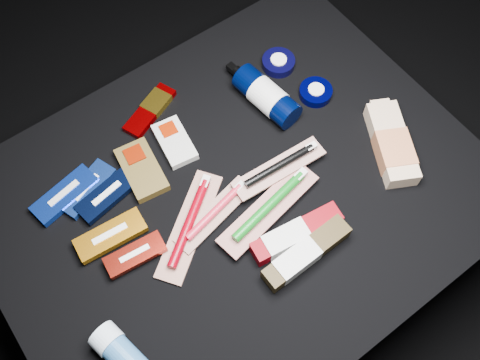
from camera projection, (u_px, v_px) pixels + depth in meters
ground at (238, 255)px, 1.44m from camera, size 3.00×3.00×0.00m
cloth_table at (237, 228)px, 1.26m from camera, size 0.98×0.78×0.40m
luna_bar_0 at (87, 189)px, 1.08m from camera, size 0.14×0.09×0.02m
luna_bar_1 at (65, 195)px, 1.07m from camera, size 0.14×0.08×0.02m
luna_bar_2 at (107, 195)px, 1.07m from camera, size 0.14×0.07×0.02m
luna_bar_3 at (111, 235)px, 1.03m from camera, size 0.14×0.06×0.02m
luna_bar_4 at (135, 255)px, 1.01m from camera, size 0.12×0.06×0.02m
clif_bar_0 at (141, 168)px, 1.10m from camera, size 0.09×0.14×0.02m
clif_bar_1 at (174, 140)px, 1.13m from camera, size 0.08×0.12×0.02m
power_bar at (152, 108)px, 1.17m from camera, size 0.15×0.09×0.02m
lotion_bottle at (266, 96)px, 1.15m from camera, size 0.08×0.20×0.06m
cream_tin_upper at (278, 63)px, 1.22m from camera, size 0.08×0.08×0.02m
cream_tin_lower at (316, 92)px, 1.18m from camera, size 0.07×0.07×0.02m
bodywash_bottle at (392, 145)px, 1.11m from camera, size 0.15×0.20×0.04m
deodorant_stick at (124, 357)px, 0.92m from camera, size 0.08×0.14×0.05m
toothbrush_pack_0 at (190, 223)px, 1.04m from camera, size 0.23×0.18×0.03m
toothbrush_pack_1 at (215, 212)px, 1.05m from camera, size 0.19×0.08×0.02m
toothbrush_pack_2 at (270, 206)px, 1.04m from camera, size 0.25×0.10×0.03m
toothbrush_pack_3 at (280, 166)px, 1.08m from camera, size 0.21×0.06×0.02m
toothpaste_carton_red at (293, 236)px, 1.02m from camera, size 0.19×0.07×0.04m
toothpaste_carton_green at (303, 255)px, 1.00m from camera, size 0.19×0.05×0.04m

